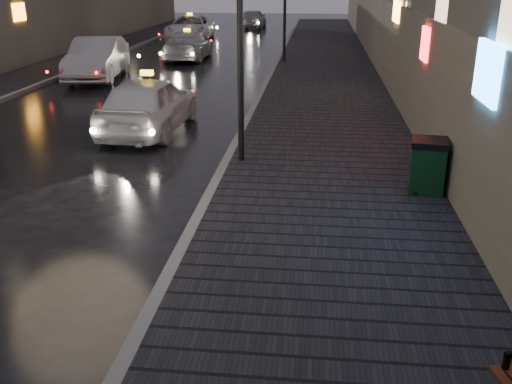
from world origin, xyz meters
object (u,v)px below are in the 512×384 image
taxi_near (149,104)px  car_left_mid (97,59)px  taxi_mid (188,45)px  trash_bin (428,165)px  taxi_far (190,28)px  lamp_near (240,9)px  car_far (253,19)px

taxi_near → car_left_mid: size_ratio=0.90×
taxi_mid → trash_bin: bearing=114.1°
car_left_mid → taxi_far: bearing=79.1°
taxi_far → lamp_near: bearing=-79.6°
taxi_far → car_far: 9.99m
lamp_near → taxi_near: size_ratio=1.14×
taxi_mid → car_left_mid: bearing=66.1°
trash_bin → car_left_mid: car_left_mid is taller
lamp_near → taxi_far: bearing=104.8°
trash_bin → car_far: size_ratio=0.24×
car_left_mid → taxi_far: size_ratio=0.87×
trash_bin → car_far: bearing=110.0°
lamp_near → taxi_mid: (-5.05, 17.07, -2.78)m
lamp_near → car_left_mid: lamp_near is taller
trash_bin → taxi_far: (-10.70, 27.27, 0.14)m
car_left_mid → taxi_mid: 6.61m
trash_bin → car_left_mid: bearing=140.7°
trash_bin → taxi_far: taxi_far is taller
taxi_near → car_far: 32.36m
taxi_mid → taxi_far: (-1.74, 8.57, 0.11)m
car_left_mid → lamp_near: bearing=-63.3°
trash_bin → taxi_far: bearing=119.7°
taxi_mid → car_far: 18.12m
car_left_mid → car_far: size_ratio=1.16×
taxi_near → taxi_mid: bearing=-79.3°
car_left_mid → taxi_far: 14.70m
car_left_mid → taxi_mid: size_ratio=1.05×
taxi_far → car_far: bearing=67.5°
car_left_mid → car_far: bearing=73.0°
taxi_near → car_left_mid: 9.38m
trash_bin → taxi_far: 29.29m
car_far → lamp_near: bearing=97.8°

